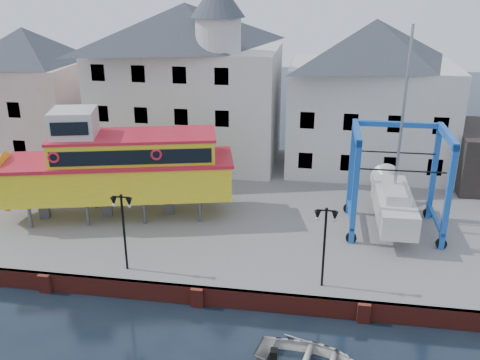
# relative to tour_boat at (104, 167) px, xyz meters

# --- Properties ---
(ground) EXTENTS (140.00, 140.00, 0.00)m
(ground) POSITION_rel_tour_boat_xyz_m (7.43, -7.18, -4.24)
(ground) COLOR black
(ground) RESTS_ON ground
(hardstanding) EXTENTS (44.00, 22.00, 1.00)m
(hardstanding) POSITION_rel_tour_boat_xyz_m (7.43, 3.82, -3.74)
(hardstanding) COLOR slate
(hardstanding) RESTS_ON ground
(quay_wall) EXTENTS (44.00, 0.47, 1.00)m
(quay_wall) POSITION_rel_tour_boat_xyz_m (7.43, -7.07, -3.74)
(quay_wall) COLOR maroon
(quay_wall) RESTS_ON ground
(building_pink) EXTENTS (8.00, 7.00, 10.30)m
(building_pink) POSITION_rel_tour_boat_xyz_m (-10.57, 10.82, 1.91)
(building_pink) COLOR #C59E96
(building_pink) RESTS_ON hardstanding
(building_white_main) EXTENTS (14.00, 8.30, 14.00)m
(building_white_main) POSITION_rel_tour_boat_xyz_m (2.56, 11.21, 3.10)
(building_white_main) COLOR silver
(building_white_main) RESTS_ON hardstanding
(building_white_right) EXTENTS (12.00, 8.00, 11.20)m
(building_white_right) POSITION_rel_tour_boat_xyz_m (16.43, 11.82, 2.36)
(building_white_right) COLOR silver
(building_white_right) RESTS_ON hardstanding
(lamp_post_left) EXTENTS (1.12, 0.32, 4.20)m
(lamp_post_left) POSITION_rel_tour_boat_xyz_m (3.43, -5.98, -0.07)
(lamp_post_left) COLOR black
(lamp_post_left) RESTS_ON hardstanding
(lamp_post_right) EXTENTS (1.12, 0.32, 4.20)m
(lamp_post_right) POSITION_rel_tour_boat_xyz_m (13.43, -5.98, -0.07)
(lamp_post_right) COLOR black
(lamp_post_right) RESTS_ON hardstanding
(tour_boat) EXTENTS (16.21, 7.44, 6.87)m
(tour_boat) POSITION_rel_tour_boat_xyz_m (0.00, 0.00, 0.00)
(tour_boat) COLOR #59595E
(tour_boat) RESTS_ON hardstanding
(travel_lift) EXTENTS (5.58, 7.85, 11.82)m
(travel_lift) POSITION_rel_tour_boat_xyz_m (17.40, 1.52, -1.26)
(travel_lift) COLOR blue
(travel_lift) RESTS_ON hardstanding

